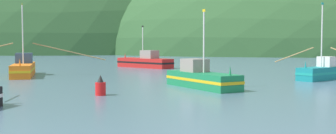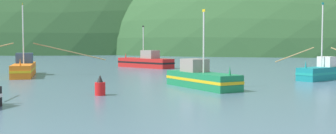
{
  "view_description": "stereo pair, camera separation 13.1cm",
  "coord_description": "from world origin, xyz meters",
  "px_view_note": "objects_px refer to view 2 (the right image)",
  "views": [
    {
      "loc": [
        10.52,
        -8.47,
        3.48
      ],
      "look_at": [
        2.17,
        26.21,
        1.4
      ],
      "focal_mm": 43.65,
      "sensor_mm": 36.0,
      "label": 1
    },
    {
      "loc": [
        10.65,
        -8.44,
        3.48
      ],
      "look_at": [
        2.17,
        26.21,
        1.4
      ],
      "focal_mm": 43.65,
      "sensor_mm": 36.0,
      "label": 2
    }
  ],
  "objects_px": {
    "fishing_boat_red": "(146,62)",
    "fishing_boat_teal": "(322,72)",
    "channel_buoy": "(100,87)",
    "fishing_boat_green": "(201,78)",
    "fishing_boat_orange": "(24,68)"
  },
  "relations": [
    {
      "from": "fishing_boat_red",
      "to": "fishing_boat_teal",
      "type": "distance_m",
      "value": 26.51
    },
    {
      "from": "channel_buoy",
      "to": "fishing_boat_teal",
      "type": "bearing_deg",
      "value": 44.93
    },
    {
      "from": "fishing_boat_green",
      "to": "fishing_boat_orange",
      "type": "height_order",
      "value": "fishing_boat_orange"
    },
    {
      "from": "fishing_boat_green",
      "to": "fishing_boat_teal",
      "type": "bearing_deg",
      "value": 90.61
    },
    {
      "from": "fishing_boat_orange",
      "to": "fishing_boat_teal",
      "type": "height_order",
      "value": "fishing_boat_orange"
    },
    {
      "from": "fishing_boat_green",
      "to": "fishing_boat_teal",
      "type": "relative_size",
      "value": 0.82
    },
    {
      "from": "fishing_boat_orange",
      "to": "fishing_boat_green",
      "type": "bearing_deg",
      "value": 42.02
    },
    {
      "from": "fishing_boat_red",
      "to": "channel_buoy",
      "type": "distance_m",
      "value": 31.23
    },
    {
      "from": "fishing_boat_green",
      "to": "channel_buoy",
      "type": "height_order",
      "value": "fishing_boat_green"
    },
    {
      "from": "fishing_boat_green",
      "to": "channel_buoy",
      "type": "xyz_separation_m",
      "value": [
        -5.81,
        -6.26,
        -0.2
      ]
    },
    {
      "from": "fishing_boat_red",
      "to": "channel_buoy",
      "type": "height_order",
      "value": "fishing_boat_red"
    },
    {
      "from": "fishing_boat_green",
      "to": "fishing_boat_red",
      "type": "xyz_separation_m",
      "value": [
        -11.91,
        24.37,
        0.07
      ]
    },
    {
      "from": "fishing_boat_orange",
      "to": "fishing_boat_red",
      "type": "xyz_separation_m",
      "value": [
        8.3,
        17.35,
        0.0
      ]
    },
    {
      "from": "fishing_boat_red",
      "to": "fishing_boat_teal",
      "type": "xyz_separation_m",
      "value": [
        22.03,
        -14.75,
        -0.07
      ]
    },
    {
      "from": "fishing_boat_green",
      "to": "fishing_boat_orange",
      "type": "xyz_separation_m",
      "value": [
        -20.22,
        7.01,
        0.07
      ]
    }
  ]
}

